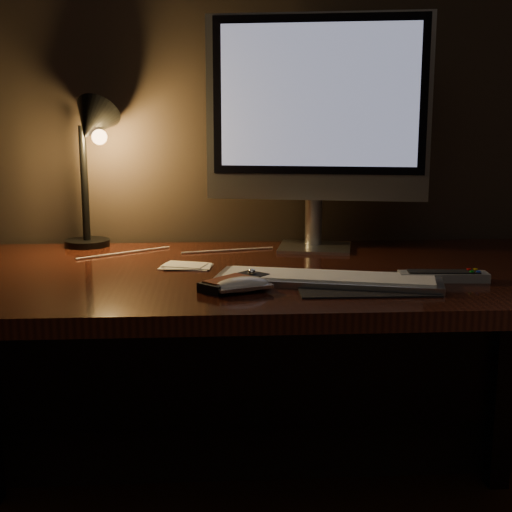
{
  "coord_description": "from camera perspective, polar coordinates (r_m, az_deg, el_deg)",
  "views": [
    {
      "loc": [
        -0.1,
        0.24,
        1.11
      ],
      "look_at": [
        -0.01,
        1.73,
        0.81
      ],
      "focal_mm": 50.0,
      "sensor_mm": 36.0,
      "label": 1
    }
  ],
  "objects": [
    {
      "name": "cable",
      "position": [
        1.87,
        -6.37,
        0.29
      ],
      "size": [
        0.48,
        0.2,
        0.0
      ],
      "primitive_type": "cylinder",
      "rotation": [
        0.0,
        1.57,
        0.39
      ],
      "color": "white",
      "rests_on": "desk"
    },
    {
      "name": "monitor",
      "position": [
        1.88,
        4.93,
        11.34
      ],
      "size": [
        0.57,
        0.2,
        0.61
      ],
      "rotation": [
        0.0,
        0.0,
        -0.2
      ],
      "color": "silver",
      "rests_on": "desk"
    },
    {
      "name": "papers",
      "position": [
        1.69,
        -5.64,
        -0.8
      ],
      "size": [
        0.13,
        0.1,
        0.01
      ],
      "primitive_type": "cube",
      "rotation": [
        0.0,
        0.0,
        -0.21
      ],
      "color": "white",
      "rests_on": "desk"
    },
    {
      "name": "media_remote",
      "position": [
        1.49,
        -1.76,
        -2.1
      ],
      "size": [
        0.16,
        0.16,
        0.03
      ],
      "rotation": [
        0.0,
        0.0,
        0.81
      ],
      "color": "black",
      "rests_on": "desk"
    },
    {
      "name": "desk",
      "position": [
        1.76,
        -0.13,
        -4.74
      ],
      "size": [
        1.6,
        0.75,
        0.75
      ],
      "color": "#33130B",
      "rests_on": "ground"
    },
    {
      "name": "mousepad",
      "position": [
        1.53,
        8.49,
        -2.24
      ],
      "size": [
        0.29,
        0.23,
        0.0
      ],
      "primitive_type": "cube",
      "rotation": [
        0.0,
        0.0,
        -0.01
      ],
      "color": "black",
      "rests_on": "desk"
    },
    {
      "name": "desk_lamp",
      "position": [
        1.94,
        -13.08,
        8.63
      ],
      "size": [
        0.19,
        0.21,
        0.41
      ],
      "rotation": [
        0.0,
        0.0,
        0.07
      ],
      "color": "black",
      "rests_on": "desk"
    },
    {
      "name": "tv_remote",
      "position": [
        1.6,
        14.75,
        -1.56
      ],
      "size": [
        0.2,
        0.06,
        0.02
      ],
      "rotation": [
        0.0,
        0.0,
        -0.08
      ],
      "color": "gray",
      "rests_on": "desk"
    },
    {
      "name": "mouse",
      "position": [
        1.45,
        -1.12,
        -2.48
      ],
      "size": [
        0.13,
        0.1,
        0.02
      ],
      "primitive_type": "ellipsoid",
      "rotation": [
        0.0,
        0.0,
        0.36
      ],
      "color": "white",
      "rests_on": "desk"
    },
    {
      "name": "keyboard",
      "position": [
        1.54,
        5.81,
        -1.83
      ],
      "size": [
        0.5,
        0.25,
        0.02
      ],
      "primitive_type": "cube",
      "rotation": [
        0.0,
        0.0,
        -0.26
      ],
      "color": "silver",
      "rests_on": "desk"
    }
  ]
}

